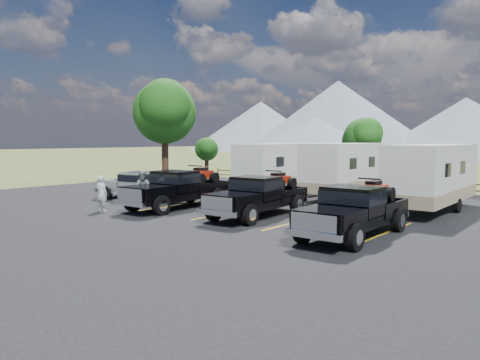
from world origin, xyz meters
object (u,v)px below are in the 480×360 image
Objects in this scene: pickup_silver at (139,186)px; tree_big_nw at (164,113)px; rig_right at (355,210)px; trailer_center at (347,169)px; person_a at (102,193)px; trailer_right at (432,177)px; person_b at (143,188)px; rig_center at (259,195)px; trailer_left at (279,167)px; rig_left at (179,188)px.

tree_big_nw is at bearing -155.96° from pickup_silver.
trailer_center reaches higher than rig_right.
trailer_right is at bearing -153.56° from person_a.
tree_big_nw is 11.32m from person_a.
person_b is at bearing -50.08° from tree_big_nw.
rig_center is 0.67× the size of trailer_left.
trailer_center reaches higher than rig_center.
trailer_right is 1.65× the size of pickup_silver.
tree_big_nw reaches higher than person_b.
person_a is (-7.05, -12.93, -0.86)m from trailer_center.
trailer_left reaches higher than person_a.
tree_big_nw is 1.16× the size of rig_left.
pickup_silver is at bearing 175.57° from rig_center.
person_a is (-12.65, -2.46, -0.11)m from rig_right.
tree_big_nw is 18.60m from trailer_right.
trailer_right is (5.82, -2.29, -0.01)m from trailer_center.
trailer_left is 1.64× the size of pickup_silver.
rig_right is at bearing -7.69° from rig_left.
rig_left reaches higher than rig_right.
rig_left is 0.69× the size of trailer_center.
trailer_left is at bearing 44.27° from person_b.
rig_center is 9.14m from trailer_center.
person_a reaches higher than pickup_silver.
person_a is (-7.10, -3.81, -0.11)m from rig_center.
trailer_center is at bearing 116.52° from rig_right.
person_a is (-2.14, -12.64, -0.83)m from trailer_left.
person_b reaches higher than pickup_silver.
trailer_left is 4.93m from trailer_center.
rig_right is at bearing -92.67° from trailer_right.
pickup_silver is 3.20× the size of person_a.
rig_left is at bearing -146.92° from trailer_right.
person_b is at bearing 176.98° from rig_right.
pickup_silver is (-4.13, -8.70, -0.87)m from trailer_left.
rig_left is 13.03m from trailer_right.
tree_big_nw is at bearing -156.20° from trailer_left.
pickup_silver is at bearing -56.61° from tree_big_nw.
tree_big_nw is 9.21m from person_b.
rig_left is 9.35m from trailer_left.
trailer_left is (7.39, 3.76, -3.81)m from tree_big_nw.
trailer_center is 12.47m from person_b.
rig_center is 1.11× the size of pickup_silver.
person_b is (-0.14, 2.77, 0.03)m from person_a.
trailer_center is 12.79m from pickup_silver.
tree_big_nw is 19.56m from rig_right.
rig_left is at bearing 173.72° from rig_right.
trailer_left is at bearing -178.60° from trailer_center.
trailer_left is at bearing 26.95° from tree_big_nw.
person_a is at bearing -125.52° from rig_left.
trailer_left is (-10.52, 10.18, 0.72)m from rig_right.
trailer_right is (10.76, 7.32, 0.70)m from rig_left.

